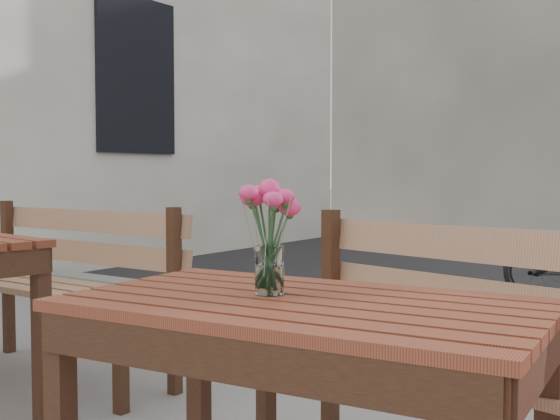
% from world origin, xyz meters
% --- Properties ---
extents(main_table, '(1.26, 0.80, 0.74)m').
position_xyz_m(main_table, '(0.03, 0.19, 0.62)').
color(main_table, '#5F2C19').
rests_on(main_table, ground).
extents(main_bench, '(1.58, 0.78, 0.95)m').
position_xyz_m(main_bench, '(0.24, 0.87, 0.57)').
color(main_bench, '#A37454').
rests_on(main_bench, ground).
extents(main_vase, '(0.17, 0.17, 0.31)m').
position_xyz_m(main_vase, '(-0.09, 0.20, 0.94)').
color(main_vase, white).
rests_on(main_vase, main_table).
extents(second_bench, '(1.50, 0.48, 0.93)m').
position_xyz_m(second_bench, '(-2.01, 1.10, 0.56)').
color(second_bench, '#A37454').
rests_on(second_bench, ground).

